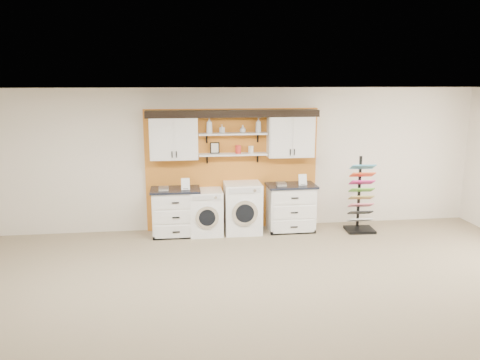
{
  "coord_description": "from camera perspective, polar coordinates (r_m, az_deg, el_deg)",
  "views": [
    {
      "loc": [
        -1.03,
        -5.1,
        2.95
      ],
      "look_at": [
        -0.06,
        2.3,
        1.34
      ],
      "focal_mm": 35.0,
      "sensor_mm": 36.0,
      "label": 1
    }
  ],
  "objects": [
    {
      "name": "accent_panel",
      "position": [
        9.29,
        -0.96,
        1.3
      ],
      "size": [
        3.4,
        0.07,
        2.4
      ],
      "primitive_type": "cube",
      "color": "#C87222",
      "rests_on": "wall_back"
    },
    {
      "name": "upper_cabinet_left",
      "position": [
        8.96,
        -8.08,
        5.18
      ],
      "size": [
        0.9,
        0.35,
        0.84
      ],
      "color": "white",
      "rests_on": "wall_back"
    },
    {
      "name": "ceiling",
      "position": [
        5.21,
        4.02,
        10.5
      ],
      "size": [
        10.0,
        10.0,
        0.0
      ],
      "primitive_type": "plane",
      "rotation": [
        3.14,
        0.0,
        0.0
      ],
      "color": "white",
      "rests_on": "wall_back"
    },
    {
      "name": "shelf_upper",
      "position": [
        9.02,
        -0.86,
        5.66
      ],
      "size": [
        1.32,
        0.28,
        0.03
      ],
      "primitive_type": "cube",
      "color": "white",
      "rests_on": "wall_back"
    },
    {
      "name": "picture_frame",
      "position": [
        9.07,
        -3.09,
        3.93
      ],
      "size": [
        0.18,
        0.02,
        0.22
      ],
      "color": "black",
      "rests_on": "shelf_lower"
    },
    {
      "name": "washer",
      "position": [
        9.11,
        -4.16,
        -3.91
      ],
      "size": [
        0.62,
        0.71,
        0.87
      ],
      "color": "white",
      "rests_on": "floor"
    },
    {
      "name": "canister_cream",
      "position": [
        9.11,
        1.34,
        3.72
      ],
      "size": [
        0.1,
        0.1,
        0.14
      ],
      "primitive_type": "cylinder",
      "color": "silver",
      "rests_on": "shelf_lower"
    },
    {
      "name": "soap_bottle_c",
      "position": [
        9.03,
        0.34,
        6.24
      ],
      "size": [
        0.15,
        0.15,
        0.15
      ],
      "primitive_type": "imported",
      "rotation": [
        0.0,
        0.0,
        0.3
      ],
      "color": "silver",
      "rests_on": "shelf_upper"
    },
    {
      "name": "soap_bottle_b",
      "position": [
        8.99,
        -2.21,
        6.25
      ],
      "size": [
        0.11,
        0.11,
        0.16
      ],
      "primitive_type": "imported",
      "rotation": [
        0.0,
        0.0,
        -0.91
      ],
      "color": "silver",
      "rests_on": "shelf_upper"
    },
    {
      "name": "floor",
      "position": [
        5.98,
        3.6,
        -17.4
      ],
      "size": [
        10.0,
        10.0,
        0.0
      ],
      "primitive_type": "plane",
      "color": "gray",
      "rests_on": "ground"
    },
    {
      "name": "canister_red",
      "position": [
        9.07,
        -0.23,
        3.76
      ],
      "size": [
        0.11,
        0.11,
        0.16
      ],
      "primitive_type": "cylinder",
      "color": "red",
      "rests_on": "shelf_lower"
    },
    {
      "name": "base_cabinet_left",
      "position": [
        9.09,
        -7.82,
        -3.87
      ],
      "size": [
        0.93,
        0.66,
        0.92
      ],
      "color": "white",
      "rests_on": "floor"
    },
    {
      "name": "upper_cabinet_right",
      "position": [
        9.22,
        6.17,
        5.42
      ],
      "size": [
        0.9,
        0.35,
        0.84
      ],
      "color": "white",
      "rests_on": "wall_back"
    },
    {
      "name": "shelf_lower",
      "position": [
        9.07,
        -0.85,
        3.15
      ],
      "size": [
        1.32,
        0.28,
        0.03
      ],
      "primitive_type": "cube",
      "color": "white",
      "rests_on": "wall_back"
    },
    {
      "name": "base_cabinet_right",
      "position": [
        9.34,
        6.19,
        -3.33
      ],
      "size": [
        0.95,
        0.66,
        0.93
      ],
      "color": "white",
      "rests_on": "floor"
    },
    {
      "name": "soap_bottle_d",
      "position": [
        9.07,
        2.25,
        6.7
      ],
      "size": [
        0.15,
        0.15,
        0.29
      ],
      "primitive_type": "imported",
      "rotation": [
        0.0,
        0.0,
        1.01
      ],
      "color": "silver",
      "rests_on": "shelf_upper"
    },
    {
      "name": "wall_back",
      "position": [
        9.29,
        -0.99,
        2.55
      ],
      "size": [
        10.0,
        0.0,
        10.0
      ],
      "primitive_type": "plane",
      "rotation": [
        1.57,
        0.0,
        0.0
      ],
      "color": "silver",
      "rests_on": "floor"
    },
    {
      "name": "crown_molding",
      "position": [
        9.0,
        -0.88,
        8.19
      ],
      "size": [
        3.3,
        0.41,
        0.13
      ],
      "color": "black",
      "rests_on": "wall_back"
    },
    {
      "name": "dryer",
      "position": [
        9.16,
        0.3,
        -3.4
      ],
      "size": [
        0.71,
        0.71,
        0.99
      ],
      "color": "white",
      "rests_on": "floor"
    },
    {
      "name": "sample_rack",
      "position": [
        9.53,
        14.47,
        -3.2
      ],
      "size": [
        0.57,
        0.48,
        1.48
      ],
      "rotation": [
        0.0,
        0.0,
        -0.06
      ],
      "color": "black",
      "rests_on": "floor"
    },
    {
      "name": "soap_bottle_a",
      "position": [
        8.96,
        -3.76,
        6.67
      ],
      "size": [
        0.16,
        0.16,
        0.3
      ],
      "primitive_type": "imported",
      "rotation": [
        0.0,
        0.0,
        3.63
      ],
      "color": "silver",
      "rests_on": "shelf_upper"
    }
  ]
}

